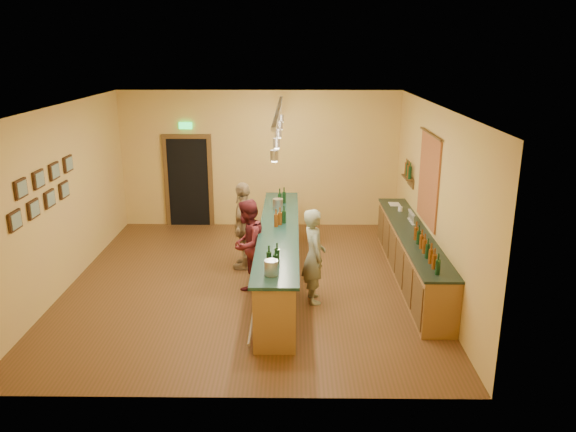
{
  "coord_description": "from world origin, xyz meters",
  "views": [
    {
      "loc": [
        0.81,
        -9.47,
        4.17
      ],
      "look_at": [
        0.7,
        0.2,
        1.22
      ],
      "focal_mm": 35.0,
      "sensor_mm": 36.0,
      "label": 1
    }
  ],
  "objects_px": {
    "back_counter": "(412,255)",
    "bartender": "(314,256)",
    "customer_a": "(247,244)",
    "tasting_bar": "(279,252)",
    "bar_stool": "(312,220)",
    "customer_b": "(244,225)"
  },
  "relations": [
    {
      "from": "back_counter",
      "to": "customer_b",
      "type": "height_order",
      "value": "customer_b"
    },
    {
      "from": "back_counter",
      "to": "customer_a",
      "type": "bearing_deg",
      "value": -173.33
    },
    {
      "from": "tasting_bar",
      "to": "bar_stool",
      "type": "distance_m",
      "value": 2.3
    },
    {
      "from": "tasting_bar",
      "to": "customer_a",
      "type": "bearing_deg",
      "value": -163.01
    },
    {
      "from": "bartender",
      "to": "customer_b",
      "type": "height_order",
      "value": "customer_b"
    },
    {
      "from": "back_counter",
      "to": "customer_a",
      "type": "xyz_separation_m",
      "value": [
        -2.98,
        -0.35,
        0.32
      ]
    },
    {
      "from": "back_counter",
      "to": "bar_stool",
      "type": "height_order",
      "value": "back_counter"
    },
    {
      "from": "customer_a",
      "to": "bar_stool",
      "type": "xyz_separation_m",
      "value": [
        1.21,
        2.37,
        -0.29
      ]
    },
    {
      "from": "back_counter",
      "to": "customer_a",
      "type": "height_order",
      "value": "customer_a"
    },
    {
      "from": "back_counter",
      "to": "bartender",
      "type": "distance_m",
      "value": 2.07
    },
    {
      "from": "customer_b",
      "to": "bar_stool",
      "type": "height_order",
      "value": "customer_b"
    },
    {
      "from": "tasting_bar",
      "to": "customer_a",
      "type": "distance_m",
      "value": 0.61
    },
    {
      "from": "customer_b",
      "to": "customer_a",
      "type": "bearing_deg",
      "value": 19.02
    },
    {
      "from": "customer_a",
      "to": "bar_stool",
      "type": "bearing_deg",
      "value": 173.07
    },
    {
      "from": "bar_stool",
      "to": "customer_b",
      "type": "bearing_deg",
      "value": -133.51
    },
    {
      "from": "tasting_bar",
      "to": "back_counter",
      "type": "bearing_deg",
      "value": 4.26
    },
    {
      "from": "customer_a",
      "to": "bar_stool",
      "type": "relative_size",
      "value": 2.45
    },
    {
      "from": "customer_a",
      "to": "bartender",
      "type": "bearing_deg",
      "value": 84.31
    },
    {
      "from": "bartender",
      "to": "bar_stool",
      "type": "relative_size",
      "value": 2.45
    },
    {
      "from": "bartender",
      "to": "customer_a",
      "type": "xyz_separation_m",
      "value": [
        -1.15,
        0.56,
        -0.0
      ]
    },
    {
      "from": "customer_a",
      "to": "bar_stool",
      "type": "distance_m",
      "value": 2.68
    },
    {
      "from": "bartender",
      "to": "customer_b",
      "type": "bearing_deg",
      "value": 29.97
    }
  ]
}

